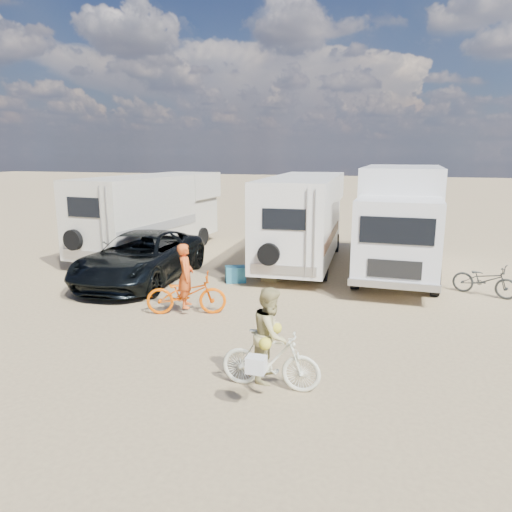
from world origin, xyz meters
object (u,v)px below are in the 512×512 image
(cooler, at_px, (236,274))
(rv_main, at_px, (303,220))
(box_truck, at_px, (399,222))
(bike_woman, at_px, (271,360))
(rv_left, at_px, (151,215))
(rider_man, at_px, (186,283))
(bike_man, at_px, (186,294))
(bike_parked, at_px, (485,280))
(rider_woman, at_px, (271,344))
(crate, at_px, (271,274))
(dark_suv, at_px, (141,257))

(cooler, bearing_deg, rv_main, 40.19)
(box_truck, height_order, bike_woman, box_truck)
(rv_left, height_order, rider_man, rv_left)
(rv_left, xyz_separation_m, rider_man, (4.17, -6.02, -0.71))
(rv_main, xyz_separation_m, box_truck, (3.16, -0.80, 0.18))
(bike_man, xyz_separation_m, bike_parked, (7.07, 3.66, -0.06))
(rider_woman, relative_size, crate, 3.12)
(dark_suv, distance_m, cooler, 2.87)
(bike_parked, bearing_deg, bike_man, 140.64)
(cooler, bearing_deg, bike_parked, -19.71)
(box_truck, xyz_separation_m, bike_man, (-4.78, -5.31, -1.17))
(dark_suv, distance_m, bike_woman, 7.65)
(dark_suv, xyz_separation_m, rider_woman, (5.44, -5.38, 0.04))
(rv_left, height_order, bike_parked, rv_left)
(rider_woman, relative_size, cooler, 2.61)
(rv_main, bearing_deg, box_truck, -16.79)
(dark_suv, bearing_deg, rv_left, 110.87)
(rv_main, relative_size, cooler, 12.31)
(bike_woman, xyz_separation_m, crate, (-1.71, 6.56, -0.30))
(dark_suv, bearing_deg, rider_woman, -47.70)
(box_truck, distance_m, rider_man, 7.20)
(rv_main, distance_m, box_truck, 3.27)
(rv_left, relative_size, dark_suv, 1.36)
(rider_woman, bearing_deg, dark_suv, 44.77)
(bike_man, bearing_deg, crate, -36.57)
(bike_parked, bearing_deg, rv_main, 89.13)
(rv_main, distance_m, bike_man, 6.39)
(rv_left, bearing_deg, crate, -19.57)
(rider_man, bearing_deg, bike_man, -0.00)
(rv_main, bearing_deg, crate, -102.67)
(box_truck, xyz_separation_m, rider_man, (-4.78, -5.31, -0.91))
(crate, bearing_deg, cooler, -153.40)
(rider_woman, bearing_deg, cooler, 23.38)
(rider_man, bearing_deg, bike_parked, -81.06)
(rv_left, bearing_deg, box_truck, 0.70)
(bike_man, bearing_deg, cooler, -21.92)
(bike_man, bearing_deg, dark_suv, 28.76)
(rider_man, height_order, cooler, rider_man)
(dark_suv, distance_m, rider_woman, 7.65)
(box_truck, height_order, crate, box_truck)
(bike_woman, xyz_separation_m, cooler, (-2.69, 6.07, -0.26))
(rider_man, bearing_deg, rv_main, -33.24)
(bike_woman, height_order, rider_man, rider_man)
(rider_man, relative_size, crate, 3.12)
(bike_woman, height_order, cooler, bike_woman)
(rider_man, bearing_deg, box_truck, -60.43)
(dark_suv, xyz_separation_m, crate, (3.72, 1.18, -0.53))
(dark_suv, distance_m, rider_man, 3.49)
(rv_main, xyz_separation_m, bike_parked, (5.45, -2.44, -1.06))
(rv_main, xyz_separation_m, rv_left, (-5.78, -0.09, -0.02))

